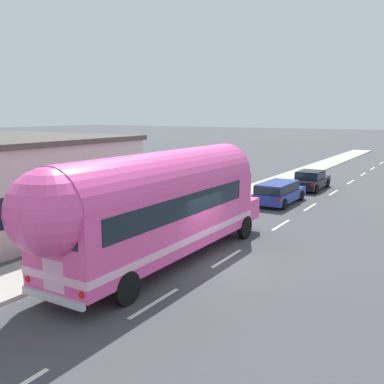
% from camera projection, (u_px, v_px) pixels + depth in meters
% --- Properties ---
extents(ground_plane, '(300.00, 300.00, 0.00)m').
position_uv_depth(ground_plane, '(218.00, 264.00, 16.09)').
color(ground_plane, '#424247').
extents(lane_markings, '(3.69, 80.00, 0.01)m').
position_uv_depth(lane_markings, '(276.00, 200.00, 28.17)').
color(lane_markings, silver).
rests_on(lane_markings, ground).
extents(sidewalk_slab, '(2.60, 90.00, 0.15)m').
position_uv_depth(sidewalk_slab, '(224.00, 202.00, 26.98)').
color(sidewalk_slab, '#ADA89E').
rests_on(sidewalk_slab, ground).
extents(painted_bus, '(2.67, 12.60, 4.12)m').
position_uv_depth(painted_bus, '(156.00, 204.00, 15.46)').
color(painted_bus, '#EA4C9E').
rests_on(painted_bus, ground).
extents(car_lead, '(1.94, 4.62, 1.37)m').
position_uv_depth(car_lead, '(278.00, 191.00, 26.67)').
color(car_lead, navy).
rests_on(car_lead, ground).
extents(car_second, '(1.91, 4.51, 1.37)m').
position_uv_depth(car_second, '(310.00, 179.00, 31.86)').
color(car_second, black).
rests_on(car_second, ground).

